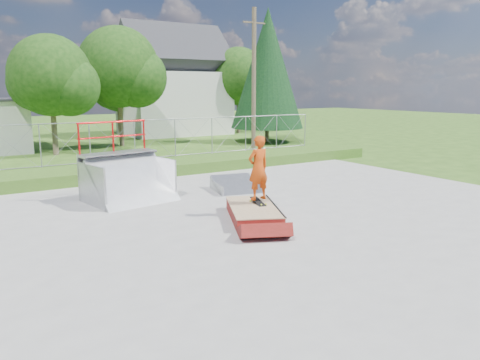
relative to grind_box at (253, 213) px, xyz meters
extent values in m
plane|color=#2D5317|center=(0.01, -0.81, -0.20)|extent=(120.00, 120.00, 0.00)
cube|color=gray|center=(0.01, -0.81, -0.18)|extent=(20.00, 16.00, 0.04)
cube|color=#2D5317|center=(0.01, 8.69, 0.05)|extent=(24.00, 3.00, 0.50)
cube|color=maroon|center=(0.00, 0.00, -0.01)|extent=(2.26, 2.94, 0.37)
cube|color=#A1835C|center=(0.00, 0.00, 0.18)|extent=(2.29, 2.96, 0.03)
cube|color=black|center=(0.31, 0.21, 0.24)|extent=(0.39, 0.82, 0.13)
imported|color=#C3410F|center=(0.31, 0.21, 1.17)|extent=(0.70, 0.48, 1.86)
cube|color=beige|center=(9.01, 25.19, 2.30)|extent=(8.00, 6.00, 5.00)
cube|color=#313137|center=(9.01, 25.19, 5.70)|extent=(8.40, 6.08, 6.08)
cylinder|color=brown|center=(7.51, 11.19, 3.80)|extent=(0.24, 0.24, 8.00)
cylinder|color=brown|center=(-1.99, 17.19, 1.03)|extent=(0.30, 0.30, 2.45)
sphere|color=#153A0F|center=(-1.99, 17.19, 4.21)|extent=(4.48, 4.48, 4.48)
sphere|color=#153A0F|center=(-1.15, 16.63, 3.65)|extent=(3.36, 3.36, 3.36)
cylinder|color=brown|center=(2.51, 19.19, 1.20)|extent=(0.30, 0.30, 2.80)
sphere|color=#153A0F|center=(2.51, 19.19, 4.84)|extent=(5.12, 5.12, 5.12)
sphere|color=#153A0F|center=(3.47, 18.55, 4.20)|extent=(3.84, 3.84, 3.84)
cylinder|color=brown|center=(14.01, 23.19, 1.11)|extent=(0.30, 0.30, 2.62)
sphere|color=#153A0F|center=(14.01, 23.19, 4.53)|extent=(4.80, 4.80, 4.80)
sphere|color=#153A0F|center=(14.91, 22.59, 3.93)|extent=(3.60, 3.60, 3.60)
cylinder|color=brown|center=(5.01, 27.19, 0.85)|extent=(0.30, 0.30, 2.10)
sphere|color=#153A0F|center=(5.01, 27.19, 3.58)|extent=(3.84, 3.84, 3.84)
sphere|color=#153A0F|center=(5.73, 26.71, 3.10)|extent=(2.88, 2.88, 2.88)
cylinder|color=brown|center=(12.01, 16.19, 0.40)|extent=(0.28, 0.28, 1.20)
cone|color=black|center=(12.01, 16.19, 4.85)|extent=(5.04, 5.04, 8.10)
camera|label=1|loc=(-7.21, -10.72, 3.48)|focal=35.00mm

